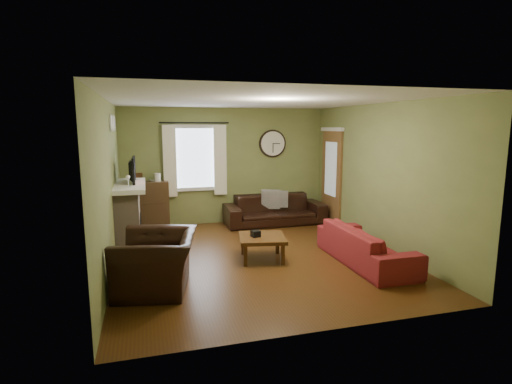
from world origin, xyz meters
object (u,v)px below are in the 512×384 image
object	(u,v)px
bookshelf	(148,206)
sofa_brown	(275,210)
coffee_table	(262,248)
sofa_red	(366,245)
armchair	(157,262)

from	to	relation	value
bookshelf	sofa_brown	world-z (taller)	bookshelf
bookshelf	coffee_table	xyz separation A→B (m)	(1.79, -2.55, -0.32)
bookshelf	sofa_red	size ratio (longest dim) A/B	0.51
coffee_table	armchair	bearing A→B (deg)	-155.71
sofa_brown	sofa_red	world-z (taller)	sofa_brown
sofa_brown	coffee_table	xyz separation A→B (m)	(-0.97, -2.30, -0.13)
sofa_brown	sofa_red	distance (m)	2.96
sofa_red	coffee_table	size ratio (longest dim) A/B	2.70
sofa_brown	armchair	bearing A→B (deg)	-131.19
coffee_table	bookshelf	bearing A→B (deg)	125.11
sofa_red	coffee_table	bearing A→B (deg)	68.96
sofa_red	armchair	xyz separation A→B (m)	(-3.29, -0.17, 0.08)
bookshelf	sofa_brown	xyz separation A→B (m)	(2.76, -0.25, -0.19)
sofa_brown	coffee_table	size ratio (longest dim) A/B	3.00
armchair	sofa_red	bearing A→B (deg)	103.97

